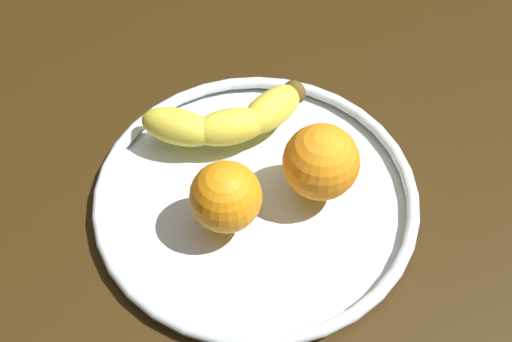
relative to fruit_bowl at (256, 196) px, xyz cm
name	(u,v)px	position (x,y,z in cm)	size (l,w,h in cm)	color
ground_plane	(256,214)	(0.00, 0.00, -2.92)	(155.85, 155.85, 4.00)	#2F1F0A
fruit_bowl	(256,196)	(0.00, 0.00, 0.00)	(30.33, 30.33, 1.80)	silver
banana	(229,120)	(0.24, 7.62, 2.66)	(17.66, 8.00, 3.56)	yellow
orange_back_left	(226,197)	(-3.52, -1.76, 4.07)	(6.36, 6.36, 6.36)	orange
orange_center	(321,162)	(5.62, -1.55, 4.37)	(6.96, 6.96, 6.96)	orange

